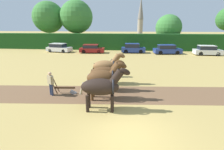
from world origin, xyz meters
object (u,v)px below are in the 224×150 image
(draft_horse_lead_left, at_px, (102,87))
(parked_car_center_right, at_px, (207,50))
(parked_car_left, at_px, (92,49))
(draft_horse_trail_right, at_px, (107,66))
(parked_car_center, at_px, (167,49))
(parked_car_far_left, at_px, (59,48))
(tree_left, at_px, (76,17))
(farmer_beside_team, at_px, (112,67))
(plow, at_px, (67,89))
(tree_center_left, at_px, (168,28))
(farmer_at_plow, at_px, (51,82))
(draft_horse_trail_left, at_px, (105,73))
(parked_car_center_left, at_px, (133,48))
(church_spire, at_px, (141,16))
(tree_far_left, at_px, (48,17))
(draft_horse_lead_right, at_px, (104,78))

(draft_horse_lead_left, distance_m, parked_car_center_right, 24.12)
(parked_car_left, bearing_deg, draft_horse_trail_right, -77.07)
(parked_car_center, bearing_deg, parked_car_far_left, 172.05)
(tree_left, height_order, parked_car_center, tree_left)
(parked_car_left, bearing_deg, farmer_beside_team, -73.88)
(parked_car_left, xyz_separation_m, parked_car_center_right, (18.53, -0.29, 0.03))
(tree_left, xyz_separation_m, plow, (7.09, -26.39, -5.87))
(tree_center_left, distance_m, parked_car_center_right, 10.15)
(draft_horse_trail_right, bearing_deg, parked_car_center, 59.30)
(farmer_at_plow, height_order, parked_car_center, farmer_at_plow)
(draft_horse_trail_left, height_order, parked_car_center_left, draft_horse_trail_left)
(church_spire, bearing_deg, draft_horse_lead_left, -94.57)
(plow, relative_size, farmer_beside_team, 1.02)
(plow, xyz_separation_m, parked_car_center_right, (16.30, 17.91, 0.40))
(tree_far_left, bearing_deg, parked_car_center_right, -16.19)
(tree_left, relative_size, parked_car_left, 2.27)
(tree_left, bearing_deg, tree_far_left, 179.20)
(parked_car_center_left, bearing_deg, tree_far_left, 155.72)
(tree_center_left, bearing_deg, parked_car_center, -100.89)
(farmer_beside_team, height_order, parked_car_left, farmer_beside_team)
(tree_left, bearing_deg, tree_center_left, -0.07)
(draft_horse_trail_left, distance_m, parked_car_center_right, 21.82)
(draft_horse_lead_left, distance_m, draft_horse_trail_left, 3.05)
(draft_horse_lead_left, relative_size, parked_car_left, 0.67)
(parked_car_far_left, bearing_deg, draft_horse_lead_left, -51.21)
(draft_horse_trail_right, distance_m, parked_car_left, 16.41)
(tree_far_left, xyz_separation_m, parked_car_center, (23.47, -8.06, -5.41))
(draft_horse_trail_left, bearing_deg, parked_car_center_right, 46.37)
(draft_horse_trail_right, bearing_deg, parked_car_left, 101.97)
(draft_horse_lead_left, xyz_separation_m, plow, (-2.81, 2.07, -1.06))
(draft_horse_lead_right, bearing_deg, parked_car_center_left, 79.51)
(draft_horse_lead_left, height_order, parked_car_far_left, draft_horse_lead_left)
(draft_horse_lead_right, height_order, draft_horse_trail_left, draft_horse_lead_right)
(draft_horse_lead_right, xyz_separation_m, parked_car_left, (-4.91, 18.76, -0.72))
(draft_horse_lead_right, distance_m, farmer_at_plow, 3.66)
(parked_car_far_left, distance_m, parked_car_center_right, 24.48)
(tree_far_left, xyz_separation_m, draft_horse_lead_left, (16.03, -28.55, -4.76))
(church_spire, height_order, parked_car_center_left, church_spire)
(farmer_beside_team, bearing_deg, tree_left, 157.93)
(church_spire, relative_size, plow, 8.91)
(plow, bearing_deg, parked_car_far_left, 109.06)
(draft_horse_trail_right, bearing_deg, draft_horse_trail_left, -90.33)
(draft_horse_lead_left, relative_size, parked_car_center_right, 0.69)
(draft_horse_trail_right, height_order, parked_car_left, draft_horse_trail_right)
(tree_left, height_order, draft_horse_trail_left, tree_left)
(parked_car_far_left, xyz_separation_m, parked_car_center_left, (12.87, 0.31, 0.04))
(farmer_at_plow, bearing_deg, tree_far_left, 61.80)
(draft_horse_lead_right, relative_size, farmer_beside_team, 1.62)
(draft_horse_lead_right, bearing_deg, parked_car_left, 100.08)
(parked_car_center_right, bearing_deg, tree_far_left, 165.27)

